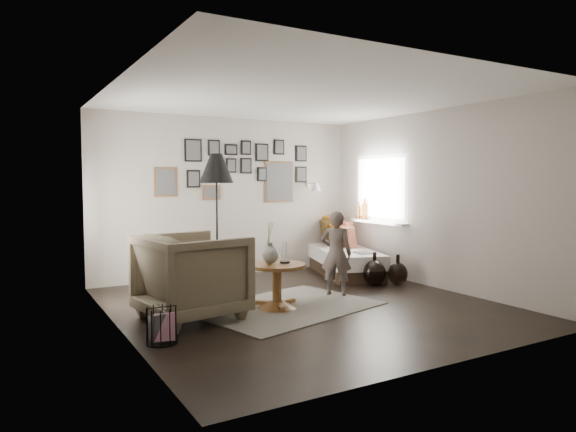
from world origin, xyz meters
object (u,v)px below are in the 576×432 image
pedestal_table (277,288)px  demijohn_small (398,273)px  armchair (192,276)px  magazine_basket (162,326)px  vase (270,251)px  floor_lamp (216,174)px  daybed (342,256)px  child (336,253)px  demijohn_large (374,273)px

pedestal_table → demijohn_small: pedestal_table is taller
armchair → magazine_basket: (-0.56, -0.70, -0.32)m
magazine_basket → vase: bearing=22.8°
floor_lamp → daybed: bearing=14.7°
pedestal_table → child: bearing=12.7°
floor_lamp → demijohn_large: 2.79m
pedestal_table → vase: vase is taller
demijohn_large → daybed: bearing=80.8°
vase → pedestal_table: bearing=-14.0°
vase → magazine_basket: (-1.53, -0.64, -0.54)m
magazine_basket → demijohn_large: demijohn_large is taller
child → floor_lamp: bearing=22.9°
pedestal_table → armchair: 1.08m
demijohn_large → child: size_ratio=0.44×
magazine_basket → child: child is taller
vase → demijohn_small: size_ratio=1.10×
demijohn_large → magazine_basket: bearing=-162.8°
demijohn_small → floor_lamp: bearing=168.7°
demijohn_small → child: bearing=-174.5°
daybed → magazine_basket: 4.29m
demijohn_small → pedestal_table: bearing=-171.2°
child → vase: bearing=57.7°
vase → floor_lamp: 1.33m
armchair → floor_lamp: (0.63, 0.81, 1.17)m
pedestal_table → demijohn_large: size_ratio=1.40×
pedestal_table → armchair: armchair is taller
armchair → demijohn_small: size_ratio=2.33×
child → demijohn_large: bearing=-117.9°
pedestal_table → demijohn_small: bearing=8.8°
demijohn_small → child: size_ratio=0.40×
armchair → demijohn_small: bearing=-94.1°
daybed → magazine_basket: (-3.70, -2.17, -0.12)m
daybed → demijohn_large: size_ratio=4.01×
armchair → child: (2.10, 0.15, 0.09)m
pedestal_table → demijohn_large: (1.92, 0.47, -0.06)m
floor_lamp → demijohn_large: floor_lamp is taller
floor_lamp → child: bearing=-23.9°
vase → armchair: size_ratio=0.47×
floor_lamp → child: 1.94m
armchair → floor_lamp: 1.56m
floor_lamp → demijohn_large: bearing=-10.1°
daybed → magazine_basket: size_ratio=5.74×
armchair → child: child is taller
demijohn_large → floor_lamp: bearing=169.9°
pedestal_table → magazine_basket: pedestal_table is taller
vase → armchair: vase is taller
floor_lamp → demijohn_small: size_ratio=4.16×
daybed → demijohn_small: bearing=-64.2°
magazine_basket → pedestal_table: bearing=21.1°
pedestal_table → child: size_ratio=0.61×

